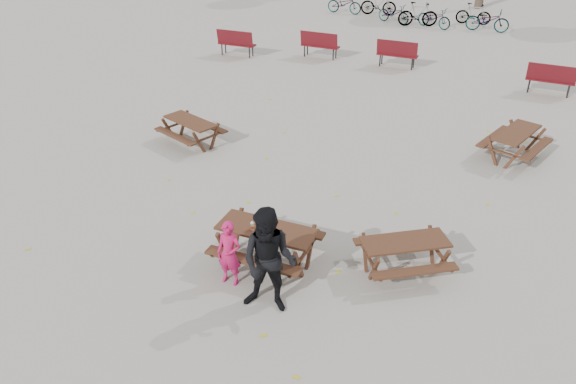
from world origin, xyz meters
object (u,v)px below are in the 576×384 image
at_px(soda_bottle, 252,226).
at_px(picnic_table_east, 404,256).
at_px(child, 229,253).
at_px(picnic_table_north, 191,132).
at_px(adult, 269,261).
at_px(food_tray, 279,236).
at_px(picnic_table_far, 514,145).
at_px(main_picnic_table, 267,237).

height_order(soda_bottle, picnic_table_east, soda_bottle).
height_order(child, picnic_table_north, child).
xyz_separation_m(child, adult, (0.92, -0.34, 0.33)).
distance_m(food_tray, picnic_table_far, 7.56).
distance_m(main_picnic_table, food_tray, 0.40).
relative_size(soda_bottle, child, 0.14).
bearing_deg(soda_bottle, picnic_table_north, 133.00).
xyz_separation_m(main_picnic_table, adult, (0.56, -1.10, 0.37)).
bearing_deg(soda_bottle, picnic_table_far, 58.04).
relative_size(food_tray, soda_bottle, 1.06).
xyz_separation_m(picnic_table_east, picnic_table_far, (1.53, 5.74, 0.02)).
relative_size(soda_bottle, picnic_table_east, 0.11).
bearing_deg(picnic_table_north, child, -31.79).
distance_m(main_picnic_table, picnic_table_far, 7.57).
xyz_separation_m(food_tray, child, (-0.67, -0.61, -0.17)).
xyz_separation_m(soda_bottle, picnic_table_far, (4.13, 6.62, -0.49)).
bearing_deg(main_picnic_table, soda_bottle, -145.60).
xyz_separation_m(soda_bottle, picnic_table_east, (2.60, 0.88, -0.51)).
height_order(adult, picnic_table_east, adult).
height_order(main_picnic_table, picnic_table_north, main_picnic_table).
height_order(main_picnic_table, child, child).
relative_size(food_tray, picnic_table_east, 0.12).
distance_m(main_picnic_table, soda_bottle, 0.37).
height_order(soda_bottle, picnic_table_far, soda_bottle).
bearing_deg(picnic_table_far, adult, 174.55).
distance_m(soda_bottle, adult, 1.24).
relative_size(main_picnic_table, adult, 0.94).
bearing_deg(picnic_table_far, picnic_table_north, 125.67).
distance_m(adult, picnic_table_east, 2.67).
height_order(main_picnic_table, soda_bottle, soda_bottle).
height_order(adult, picnic_table_north, adult).
distance_m(food_tray, adult, 0.99).
bearing_deg(picnic_table_north, soda_bottle, -26.75).
distance_m(picnic_table_east, picnic_table_far, 5.94).
xyz_separation_m(adult, picnic_table_east, (1.83, 1.84, -0.62)).
distance_m(soda_bottle, picnic_table_east, 2.80).
distance_m(food_tray, soda_bottle, 0.53).
xyz_separation_m(main_picnic_table, food_tray, (0.31, -0.16, 0.21)).
bearing_deg(main_picnic_table, adult, -63.05).
bearing_deg(soda_bottle, picnic_table_east, 18.77).
bearing_deg(picnic_table_north, picnic_table_far, 37.50).
relative_size(picnic_table_north, picnic_table_far, 0.94).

